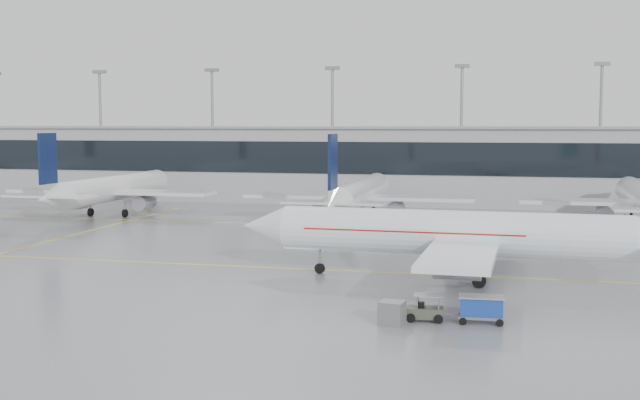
% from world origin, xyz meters
% --- Properties ---
extents(ground, '(320.00, 320.00, 0.00)m').
position_xyz_m(ground, '(0.00, 0.00, 0.00)').
color(ground, gray).
rests_on(ground, ground).
extents(taxi_line_main, '(120.00, 0.25, 0.01)m').
position_xyz_m(taxi_line_main, '(0.00, 0.00, 0.01)').
color(taxi_line_main, yellow).
rests_on(taxi_line_main, ground).
extents(taxi_line_north, '(120.00, 0.25, 0.01)m').
position_xyz_m(taxi_line_north, '(0.00, 30.00, 0.01)').
color(taxi_line_north, yellow).
rests_on(taxi_line_north, ground).
extents(taxi_line_cross, '(0.25, 60.00, 0.01)m').
position_xyz_m(taxi_line_cross, '(-30.00, 15.00, 0.01)').
color(taxi_line_cross, yellow).
rests_on(taxi_line_cross, ground).
extents(terminal, '(180.00, 15.00, 12.00)m').
position_xyz_m(terminal, '(0.00, 62.00, 6.00)').
color(terminal, '#A1A1A5').
rests_on(terminal, ground).
extents(terminal_glass, '(180.00, 0.20, 5.00)m').
position_xyz_m(terminal_glass, '(0.00, 54.45, 7.50)').
color(terminal_glass, black).
rests_on(terminal_glass, ground).
extents(terminal_roof, '(182.00, 16.00, 0.40)m').
position_xyz_m(terminal_roof, '(0.00, 62.00, 12.20)').
color(terminal_roof, gray).
rests_on(terminal_roof, ground).
extents(light_masts, '(156.40, 1.00, 22.60)m').
position_xyz_m(light_masts, '(0.00, 68.00, 13.34)').
color(light_masts, gray).
rests_on(light_masts, ground).
extents(air_canada_jet, '(37.94, 30.73, 12.10)m').
position_xyz_m(air_canada_jet, '(15.60, -2.08, 3.85)').
color(air_canada_jet, white).
rests_on(air_canada_jet, ground).
extents(parked_jet_b, '(29.64, 36.96, 11.72)m').
position_xyz_m(parked_jet_b, '(-35.00, 33.69, 3.71)').
color(parked_jet_b, silver).
rests_on(parked_jet_b, ground).
extents(parked_jet_c, '(29.64, 36.96, 11.72)m').
position_xyz_m(parked_jet_c, '(-0.00, 33.69, 3.71)').
color(parked_jet_c, silver).
rests_on(parked_jet_c, ground).
extents(baggage_tug, '(3.60, 1.61, 1.73)m').
position_xyz_m(baggage_tug, '(13.71, -16.20, 0.61)').
color(baggage_tug, '#42473A').
rests_on(baggage_tug, ground).
extents(baggage_cart, '(2.97, 1.77, 1.78)m').
position_xyz_m(baggage_cart, '(17.30, -16.01, 1.04)').
color(baggage_cart, gray).
rests_on(baggage_cart, ground).
extents(gse_unit, '(1.74, 1.65, 1.52)m').
position_xyz_m(gse_unit, '(11.75, -17.74, 0.76)').
color(gse_unit, slate).
rests_on(gse_unit, ground).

